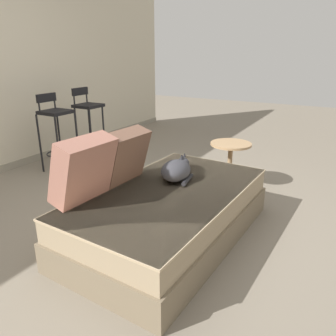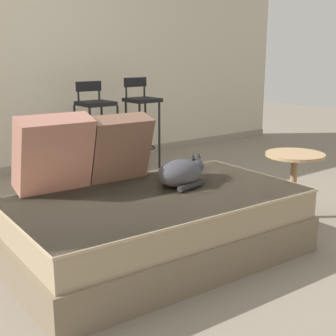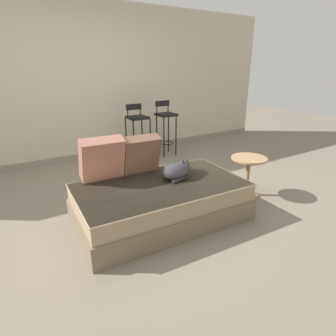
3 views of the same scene
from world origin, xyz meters
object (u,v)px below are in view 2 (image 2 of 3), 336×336
at_px(throw_pillow_middle, 118,148).
at_px(throw_pillow_corner, 54,153).
at_px(couch, 159,225).
at_px(bar_stool_by_doorway, 142,113).
at_px(cat, 182,173).
at_px(side_table, 294,176).
at_px(bar_stool_near_window, 96,121).

bearing_deg(throw_pillow_middle, throw_pillow_corner, 177.12).
xyz_separation_m(couch, bar_stool_by_doorway, (1.29, 2.01, 0.39)).
distance_m(throw_pillow_corner, cat, 0.80).
bearing_deg(side_table, cat, 173.12).
bearing_deg(throw_pillow_middle, bar_stool_near_window, 65.15).
height_order(bar_stool_near_window, bar_stool_by_doorway, bar_stool_by_doorway).
bearing_deg(throw_pillow_middle, side_table, -20.49).
xyz_separation_m(throw_pillow_corner, bar_stool_by_doorway, (1.76, 1.58, -0.05)).
bearing_deg(side_table, bar_stool_by_doorway, 88.51).
bearing_deg(side_table, throw_pillow_middle, 159.51).
bearing_deg(couch, cat, 14.59).
bearing_deg(bar_stool_near_window, cat, -104.06).
bearing_deg(bar_stool_by_doorway, side_table, -91.49).
bearing_deg(bar_stool_by_doorway, cat, -118.61).
height_order(throw_pillow_corner, side_table, throw_pillow_corner).
relative_size(couch, bar_stool_near_window, 1.90).
bearing_deg(bar_stool_by_doorway, throw_pillow_middle, -129.43).
bearing_deg(throw_pillow_middle, cat, -54.17).
relative_size(throw_pillow_corner, throw_pillow_middle, 1.08).
bearing_deg(side_table, throw_pillow_corner, 163.85).
height_order(throw_pillow_middle, cat, throw_pillow_middle).
xyz_separation_m(throw_pillow_corner, bar_stool_near_window, (1.18, 1.58, -0.08)).
height_order(throw_pillow_corner, bar_stool_by_doorway, bar_stool_by_doorway).
distance_m(cat, bar_stool_by_doorway, 2.22).
xyz_separation_m(cat, side_table, (1.01, -0.12, -0.17)).
bearing_deg(couch, throw_pillow_middle, 93.35).
xyz_separation_m(throw_pillow_middle, bar_stool_by_doorway, (1.31, 1.60, -0.04)).
xyz_separation_m(throw_pillow_corner, cat, (0.70, -0.37, -0.16)).
relative_size(couch, side_table, 3.57).
bearing_deg(couch, bar_stool_near_window, 70.36).
relative_size(couch, throw_pillow_corner, 3.80).
height_order(throw_pillow_middle, side_table, throw_pillow_middle).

